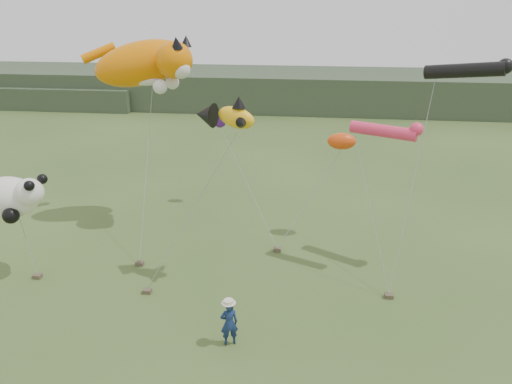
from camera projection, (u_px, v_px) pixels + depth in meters
The scene contains 9 objects.
ground at pixel (211, 345), 18.33m from camera, with size 120.00×120.00×0.00m, color #385123.
headland at pixel (263, 89), 59.38m from camera, with size 90.00×13.00×4.00m.
festival_attendant at pixel (229, 323), 18.08m from camera, with size 0.65×0.43×1.78m, color navy.
sandbag_anchors at pixel (197, 274), 22.87m from camera, with size 16.06×4.82×0.18m.
cat_kite at pixel (149, 63), 25.94m from camera, with size 6.65×3.90×3.23m.
fish_kite at pixel (225, 116), 20.46m from camera, with size 2.83×1.84×1.43m.
tube_kites at pixel (436, 96), 21.32m from camera, with size 6.45×2.59×3.43m.
panda_kite at pixel (12, 197), 21.87m from camera, with size 3.22×2.08×2.00m.
misc_kites at pixel (299, 133), 26.56m from camera, with size 8.15×4.43×1.04m.
Camera 1 is at (3.53, -14.76, 11.83)m, focal length 35.00 mm.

